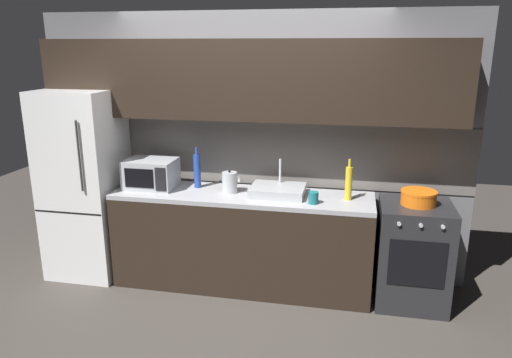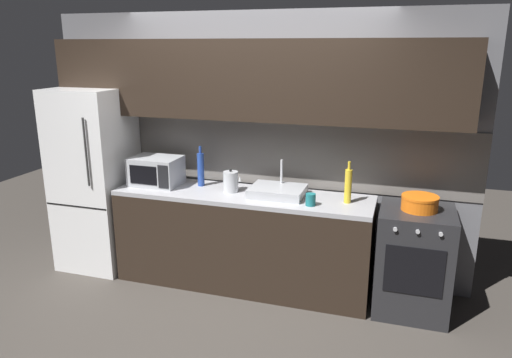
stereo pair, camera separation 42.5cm
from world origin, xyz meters
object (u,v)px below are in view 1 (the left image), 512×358
wine_bottle_blue (197,171)px  refrigerator (85,184)px  microwave (151,174)px  wine_bottle_yellow (349,183)px  cooking_pot (419,198)px  kettle (230,182)px  mug_teal (313,198)px  oven_range (412,254)px

wine_bottle_blue → refrigerator: bearing=-174.1°
microwave → wine_bottle_yellow: (1.82, -0.00, 0.02)m
cooking_pot → refrigerator: bearing=-180.0°
refrigerator → wine_bottle_blue: 1.12m
wine_bottle_blue → cooking_pot: wine_bottle_blue is taller
microwave → cooking_pot: (2.40, -0.02, -0.07)m
kettle → mug_teal: kettle is taller
oven_range → wine_bottle_blue: bearing=176.7°
refrigerator → wine_bottle_blue: (1.10, 0.11, 0.16)m
cooking_pot → oven_range: bearing=-168.4°
oven_range → wine_bottle_yellow: 0.83m
oven_range → wine_bottle_blue: size_ratio=2.34×
kettle → mug_teal: (0.77, -0.17, -0.04)m
kettle → wine_bottle_yellow: size_ratio=0.59×
microwave → wine_bottle_blue: wine_bottle_blue is taller
microwave → wine_bottle_yellow: 1.82m
refrigerator → oven_range: bearing=-0.0°
microwave → oven_range: bearing=-0.5°
kettle → wine_bottle_yellow: 1.06m
wine_bottle_yellow → refrigerator: bearing=-179.6°
refrigerator → wine_bottle_yellow: bearing=0.4°
refrigerator → cooking_pot: (3.08, 0.00, 0.06)m
microwave → cooking_pot: bearing=-0.4°
wine_bottle_blue → mug_teal: size_ratio=3.74×
oven_range → refrigerator: bearing=180.0°
kettle → cooking_pot: 1.64m
refrigerator → oven_range: 3.11m
kettle → wine_bottle_blue: size_ratio=0.55×
oven_range → microwave: size_ratio=1.96×
kettle → wine_bottle_yellow: (1.06, 0.00, 0.06)m
microwave → mug_teal: (1.54, -0.17, -0.08)m
refrigerator → oven_range: size_ratio=2.00×
kettle → cooking_pot: size_ratio=0.72×
cooking_pot → mug_teal: bearing=-170.1°
oven_range → mug_teal: (-0.86, -0.15, 0.50)m
microwave → wine_bottle_yellow: size_ratio=1.27×
kettle → cooking_pot: (1.64, -0.02, -0.03)m
mug_teal → microwave: bearing=173.7°
refrigerator → wine_bottle_yellow: size_ratio=4.99×
mug_teal → refrigerator: bearing=176.1°
microwave → cooking_pot: size_ratio=1.56×
kettle → wine_bottle_yellow: wine_bottle_yellow is taller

